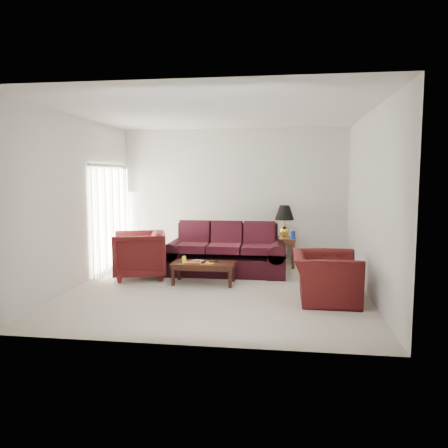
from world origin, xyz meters
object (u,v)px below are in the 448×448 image
object	(u,v)px
end_table	(282,252)
floor_lamp	(134,228)
armchair_left	(139,255)
coffee_table	(204,273)
armchair_right	(325,277)
sofa	(225,250)

from	to	relation	value
end_table	floor_lamp	size ratio (longest dim) A/B	0.39
armchair_left	coffee_table	distance (m)	1.37
end_table	armchair_right	size ratio (longest dim) A/B	0.55
floor_lamp	armchair_right	bearing A→B (deg)	-31.53
armchair_right	armchair_left	bearing A→B (deg)	71.98
end_table	floor_lamp	world-z (taller)	floor_lamp
coffee_table	armchair_right	bearing A→B (deg)	-12.00
sofa	end_table	distance (m)	1.45
sofa	end_table	xyz separation A→B (m)	(1.12, 0.90, -0.18)
floor_lamp	armchair_left	xyz separation A→B (m)	(0.55, -1.31, -0.36)
floor_lamp	armchair_left	size ratio (longest dim) A/B	1.64
end_table	floor_lamp	bearing A→B (deg)	-177.61
armchair_right	floor_lamp	bearing A→B (deg)	58.62
coffee_table	end_table	bearing A→B (deg)	60.67
sofa	end_table	bearing A→B (deg)	35.82
armchair_left	end_table	bearing A→B (deg)	100.34
end_table	floor_lamp	distance (m)	3.31
armchair_left	coffee_table	bearing A→B (deg)	59.64
sofa	coffee_table	size ratio (longest dim) A/B	2.14
end_table	armchair_left	xyz separation A→B (m)	(-2.72, -1.45, 0.13)
end_table	armchair_left	bearing A→B (deg)	-151.98
armchair_right	coffee_table	distance (m)	2.25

